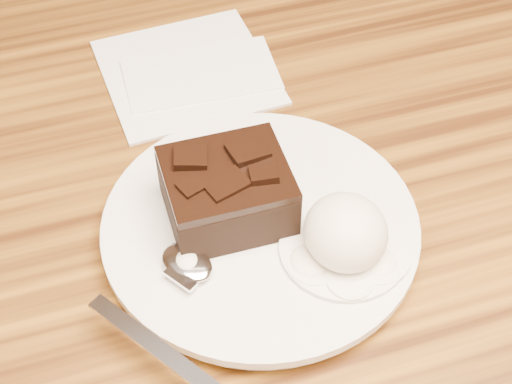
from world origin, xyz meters
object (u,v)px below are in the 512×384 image
object	(u,v)px
plate	(260,230)
napkin	(187,71)
ice_cream_scoop	(346,232)
spoon	(187,265)
brownie	(227,195)

from	to	relation	value
plate	napkin	size ratio (longest dim) A/B	1.60
ice_cream_scoop	spoon	distance (m)	0.11
ice_cream_scoop	spoon	world-z (taller)	ice_cream_scoop
ice_cream_scoop	napkin	size ratio (longest dim) A/B	0.42
plate	brownie	world-z (taller)	brownie
ice_cream_scoop	plate	bearing A→B (deg)	138.15
plate	brownie	distance (m)	0.04
brownie	napkin	distance (m)	0.18
brownie	napkin	world-z (taller)	brownie
plate	napkin	distance (m)	0.20
brownie	ice_cream_scoop	world-z (taller)	ice_cream_scoop
plate	brownie	bearing A→B (deg)	142.75
plate	spoon	size ratio (longest dim) A/B	1.44
ice_cream_scoop	napkin	world-z (taller)	ice_cream_scoop
plate	spoon	xyz separation A→B (m)	(-0.06, -0.02, 0.01)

